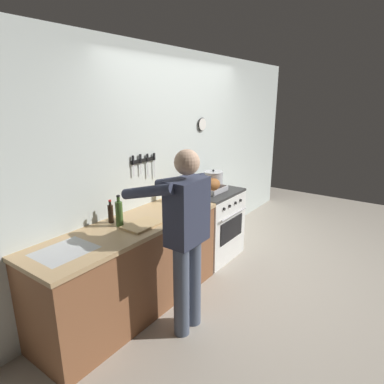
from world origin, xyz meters
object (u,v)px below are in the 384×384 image
at_px(bottle_cooking_oil, 165,192).
at_px(bottle_olive_oil, 119,213).
at_px(stove, 211,224).
at_px(stock_pot, 213,179).
at_px(roasting_pan, 213,186).
at_px(person_cook, 185,232).
at_px(bottle_soy_sauce, 111,213).
at_px(cutting_board, 142,225).

relative_size(bottle_cooking_oil, bottle_olive_oil, 0.88).
xyz_separation_m(stove, stock_pot, (0.18, 0.09, 0.56)).
distance_m(roasting_pan, stock_pot, 0.24).
relative_size(person_cook, bottle_soy_sauce, 7.32).
distance_m(stock_pot, bottle_olive_oil, 1.67).
xyz_separation_m(roasting_pan, bottle_olive_oil, (-1.47, 0.10, 0.05)).
bearing_deg(stock_pot, person_cook, -156.11).
distance_m(bottle_cooking_oil, bottle_olive_oil, 0.84).
bearing_deg(person_cook, stove, -52.48).
relative_size(stock_pot, bottle_soy_sauce, 1.13).
bearing_deg(bottle_olive_oil, person_cook, -77.80).
distance_m(person_cook, roasting_pan, 1.44).
distance_m(bottle_cooking_oil, bottle_soy_sauce, 0.82).
bearing_deg(bottle_olive_oil, stove, -2.49).
distance_m(stove, roasting_pan, 0.53).
height_order(stove, bottle_olive_oil, bottle_olive_oil).
bearing_deg(roasting_pan, stove, 62.79).
bearing_deg(bottle_soy_sauce, cutting_board, -69.70).
bearing_deg(bottle_cooking_oil, cutting_board, -155.57).
bearing_deg(bottle_olive_oil, bottle_cooking_oil, 10.09).
height_order(bottle_cooking_oil, bottle_olive_oil, bottle_olive_oil).
distance_m(roasting_pan, bottle_olive_oil, 1.47).
bearing_deg(cutting_board, bottle_soy_sauce, 110.30).
bearing_deg(roasting_pan, bottle_olive_oil, 176.21).
distance_m(stove, bottle_soy_sauce, 1.59).
distance_m(stove, bottle_olive_oil, 1.59).
bearing_deg(bottle_soy_sauce, person_cook, -80.11).
bearing_deg(cutting_board, bottle_olive_oil, 123.74).
height_order(cutting_board, bottle_cooking_oil, bottle_cooking_oil).
relative_size(roasting_pan, bottle_cooking_oil, 1.36).
height_order(person_cook, bottle_cooking_oil, person_cook).
height_order(stock_pot, cutting_board, stock_pot).
height_order(cutting_board, bottle_soy_sauce, bottle_soy_sauce).
relative_size(roasting_pan, stock_pot, 1.37).
height_order(cutting_board, bottle_olive_oil, bottle_olive_oil).
distance_m(cutting_board, bottle_soy_sauce, 0.33).
height_order(stove, bottle_soy_sauce, bottle_soy_sauce).
xyz_separation_m(stock_pot, cutting_board, (-1.55, -0.20, -0.10)).
bearing_deg(bottle_olive_oil, stock_pot, 0.74).
height_order(stove, roasting_pan, roasting_pan).
bearing_deg(stock_pot, roasting_pan, -149.42).
bearing_deg(bottle_cooking_oil, bottle_soy_sauce, -178.55).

